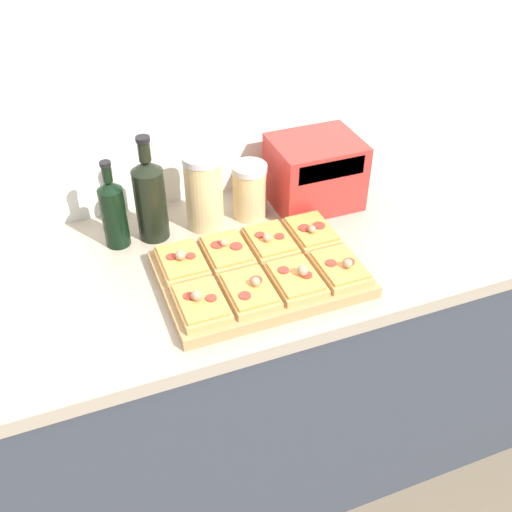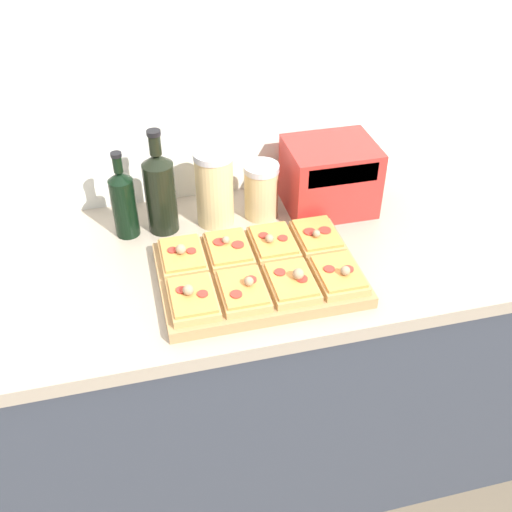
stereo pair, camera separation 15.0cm
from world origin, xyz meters
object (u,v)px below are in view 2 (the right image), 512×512
object	(u,v)px
grain_jar_tall	(214,188)
grain_jar_short	(261,191)
olive_oil_bottle	(124,202)
toaster_oven	(330,176)
cutting_board	(259,274)
wine_bottle	(160,191)

from	to	relation	value
grain_jar_tall	grain_jar_short	xyz separation A→B (m)	(0.13, 0.00, -0.03)
olive_oil_bottle	toaster_oven	world-z (taller)	olive_oil_bottle
cutting_board	grain_jar_short	size ratio (longest dim) A/B	3.03
grain_jar_short	toaster_oven	distance (m)	0.20
olive_oil_bottle	grain_jar_short	size ratio (longest dim) A/B	1.53
cutting_board	grain_jar_tall	size ratio (longest dim) A/B	2.24
cutting_board	toaster_oven	distance (m)	0.40
olive_oil_bottle	grain_jar_short	xyz separation A→B (m)	(0.38, 0.00, -0.02)
grain_jar_tall	toaster_oven	bearing A→B (deg)	-0.15
grain_jar_short	toaster_oven	xyz separation A→B (m)	(0.20, -0.00, 0.02)
grain_jar_short	toaster_oven	size ratio (longest dim) A/B	0.60
wine_bottle	toaster_oven	bearing A→B (deg)	-0.10
cutting_board	olive_oil_bottle	bearing A→B (deg)	137.54
grain_jar_tall	grain_jar_short	size ratio (longest dim) A/B	1.35
grain_jar_tall	toaster_oven	world-z (taller)	grain_jar_tall
wine_bottle	grain_jar_short	world-z (taller)	wine_bottle
cutting_board	wine_bottle	size ratio (longest dim) A/B	1.65
olive_oil_bottle	grain_jar_short	distance (m)	0.38
cutting_board	grain_jar_short	world-z (taller)	grain_jar_short
olive_oil_bottle	wine_bottle	size ratio (longest dim) A/B	0.83
grain_jar_tall	toaster_oven	xyz separation A→B (m)	(0.34, -0.00, -0.01)
olive_oil_bottle	grain_jar_tall	size ratio (longest dim) A/B	1.13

